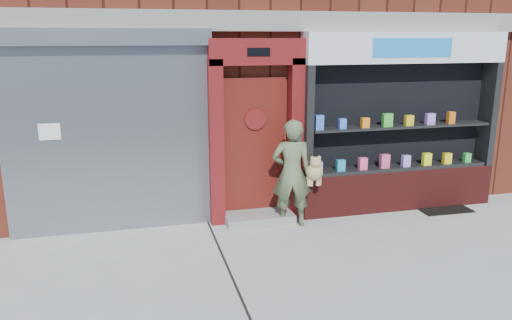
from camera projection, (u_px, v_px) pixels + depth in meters
name	position (u px, v px, depth m)	size (l,w,h in m)	color
ground	(345.00, 262.00, 6.66)	(80.00, 80.00, 0.00)	#9E9E99
shutter_bay	(107.00, 121.00, 7.34)	(3.10, 0.30, 3.04)	gray
red_door_bay	(256.00, 132.00, 7.87)	(1.52, 0.58, 2.90)	#5E1011
pharmacy_bay	(400.00, 131.00, 8.44)	(3.50, 0.41, 3.00)	#541614
woman	(293.00, 173.00, 7.77)	(0.84, 0.52, 1.70)	#586542
doormat	(442.00, 208.00, 8.71)	(0.89, 0.62, 0.02)	black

